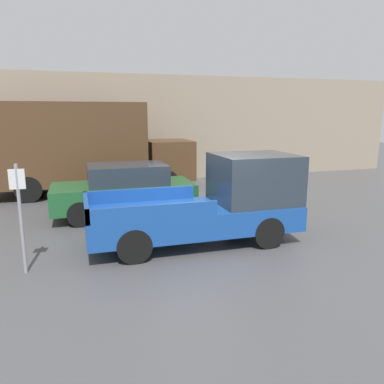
{
  "coord_description": "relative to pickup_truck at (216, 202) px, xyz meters",
  "views": [
    {
      "loc": [
        -2.99,
        -8.45,
        3.22
      ],
      "look_at": [
        -0.06,
        1.18,
        1.1
      ],
      "focal_mm": 35.0,
      "sensor_mm": 36.0,
      "label": 1
    }
  ],
  "objects": [
    {
      "name": "ground_plane",
      "position": [
        -0.27,
        -0.18,
        -1.01
      ],
      "size": [
        60.0,
        60.0,
        0.0
      ],
      "primitive_type": "plane",
      "color": "#4C4C4F"
    },
    {
      "name": "building_wall",
      "position": [
        -0.27,
        9.38,
        1.5
      ],
      "size": [
        28.0,
        0.15,
        5.02
      ],
      "color": "gray",
      "rests_on": "ground"
    },
    {
      "name": "pickup_truck",
      "position": [
        0.0,
        0.0,
        0.0
      ],
      "size": [
        5.24,
        1.97,
        2.2
      ],
      "color": "#194799",
      "rests_on": "ground"
    },
    {
      "name": "car",
      "position": [
        -1.92,
        3.14,
        -0.17
      ],
      "size": [
        4.4,
        1.93,
        1.65
      ],
      "color": "#1E592D",
      "rests_on": "ground"
    },
    {
      "name": "delivery_truck",
      "position": [
        -3.27,
        7.01,
        0.91
      ],
      "size": [
        8.33,
        2.33,
        3.64
      ],
      "color": "#4C331E",
      "rests_on": "ground"
    },
    {
      "name": "parking_sign",
      "position": [
        -4.45,
        -0.74,
        0.27
      ],
      "size": [
        0.3,
        0.07,
        2.26
      ],
      "color": "gray",
      "rests_on": "ground"
    },
    {
      "name": "newspaper_box",
      "position": [
        -3.2,
        9.06,
        -0.44
      ],
      "size": [
        0.45,
        0.4,
        1.14
      ],
      "color": "red",
      "rests_on": "ground"
    }
  ]
}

